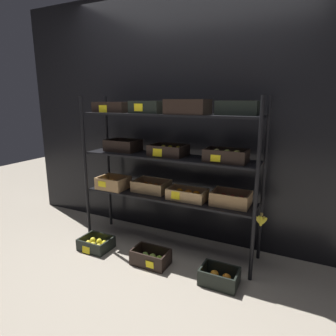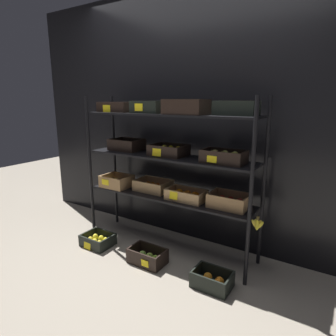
{
  "view_description": "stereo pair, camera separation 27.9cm",
  "coord_description": "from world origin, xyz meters",
  "px_view_note": "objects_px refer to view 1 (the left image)",
  "views": [
    {
      "loc": [
        1.21,
        -2.43,
        1.48
      ],
      "look_at": [
        0.0,
        0.0,
        0.83
      ],
      "focal_mm": 31.12,
      "sensor_mm": 36.0,
      "label": 1
    },
    {
      "loc": [
        1.46,
        -2.3,
        1.48
      ],
      "look_at": [
        0.0,
        0.0,
        0.83
      ],
      "focal_mm": 31.12,
      "sensor_mm": 36.0,
      "label": 2
    }
  ],
  "objects_px": {
    "crate_ground_orange": "(219,278)",
    "crate_ground_lemon": "(96,244)",
    "crate_ground_apple_green": "(151,258)",
    "display_rack": "(169,156)"
  },
  "relations": [
    {
      "from": "crate_ground_lemon",
      "to": "crate_ground_apple_green",
      "type": "relative_size",
      "value": 0.91
    },
    {
      "from": "crate_ground_orange",
      "to": "crate_ground_lemon",
      "type": "bearing_deg",
      "value": 179.99
    },
    {
      "from": "display_rack",
      "to": "crate_ground_lemon",
      "type": "xyz_separation_m",
      "value": [
        -0.65,
        -0.36,
        -0.9
      ]
    },
    {
      "from": "display_rack",
      "to": "crate_ground_apple_green",
      "type": "relative_size",
      "value": 5.48
    },
    {
      "from": "display_rack",
      "to": "crate_ground_orange",
      "type": "relative_size",
      "value": 6.01
    },
    {
      "from": "display_rack",
      "to": "crate_ground_apple_green",
      "type": "height_order",
      "value": "display_rack"
    },
    {
      "from": "display_rack",
      "to": "crate_ground_apple_green",
      "type": "distance_m",
      "value": 0.97
    },
    {
      "from": "crate_ground_lemon",
      "to": "crate_ground_apple_green",
      "type": "xyz_separation_m",
      "value": [
        0.63,
        0.0,
        0.0
      ]
    },
    {
      "from": "crate_ground_apple_green",
      "to": "display_rack",
      "type": "bearing_deg",
      "value": 87.62
    },
    {
      "from": "display_rack",
      "to": "crate_ground_orange",
      "type": "xyz_separation_m",
      "value": [
        0.64,
        -0.36,
        -0.9
      ]
    }
  ]
}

